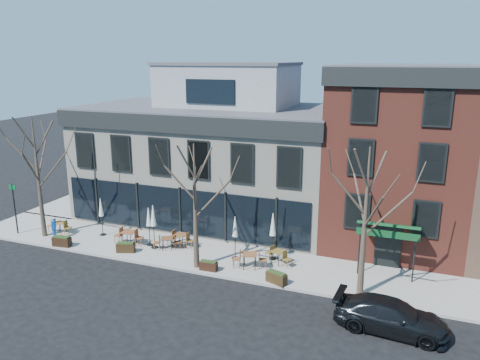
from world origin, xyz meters
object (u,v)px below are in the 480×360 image
(parked_sedan, at_px, (391,316))
(call_box, at_px, (54,229))
(cafe_set_0, at_px, (60,226))
(umbrella_0, at_px, (101,209))

(parked_sedan, bearing_deg, call_box, 85.69)
(call_box, relative_size, cafe_set_0, 0.76)
(parked_sedan, xyz_separation_m, call_box, (-21.05, 3.00, 0.15))
(parked_sedan, xyz_separation_m, cafe_set_0, (-21.48, 3.99, -0.08))
(cafe_set_0, bearing_deg, umbrella_0, 13.77)
(call_box, distance_m, cafe_set_0, 1.10)
(parked_sedan, xyz_separation_m, umbrella_0, (-18.57, 4.70, 1.24))
(parked_sedan, relative_size, call_box, 3.62)
(parked_sedan, relative_size, cafe_set_0, 2.75)
(call_box, height_order, umbrella_0, umbrella_0)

